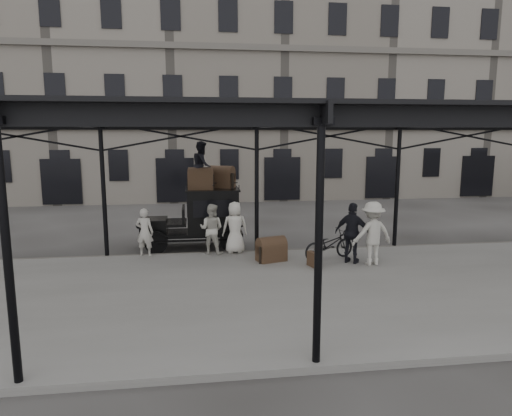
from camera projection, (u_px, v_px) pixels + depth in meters
The scene contains 18 objects.
ground at pixel (266, 272), 13.81m from camera, with size 120.00×120.00×0.00m, color #383533.
platform at pixel (278, 292), 11.84m from camera, with size 28.00×8.00×0.15m, color slate.
canopy at pixel (277, 115), 11.38m from camera, with size 22.50×9.00×4.74m.
building_frontage at pixel (224, 89), 30.26m from camera, with size 64.00×8.00×14.00m, color slate.
taxi at pixel (204, 215), 16.56m from camera, with size 3.65×1.55×2.18m.
porter_left at pixel (145, 232), 14.92m from camera, with size 0.58×0.38×1.59m, color #BCB8AC.
porter_midleft at pixel (211, 229), 15.20m from camera, with size 0.82×0.64×1.69m, color beige.
porter_centre at pixel (235, 227), 15.30m from camera, with size 0.85×0.56×1.75m, color silver.
porter_official at pixel (353, 233), 14.09m from camera, with size 1.11×0.46×1.89m, color black.
porter_right at pixel (372, 233), 13.89m from camera, with size 1.27×0.73×1.96m, color beige.
bicycle at pixel (329, 245), 14.59m from camera, with size 0.63×1.81×0.95m, color black.
porter_roof at pixel (202, 165), 16.16m from camera, with size 0.82×0.64×1.69m, color black.
steamer_trunk_roof_near at pixel (201, 180), 16.09m from camera, with size 0.89×0.54×0.65m, color #483521, non-canonical shape.
steamer_trunk_roof_far at pixel (222, 178), 16.63m from camera, with size 0.90×0.55×0.66m, color #483521, non-canonical shape.
steamer_trunk_platform at pixel (271, 251), 14.41m from camera, with size 0.89×0.54×0.65m, color #483521, non-canonical shape.
wicker_hamper at pixel (271, 245), 15.41m from camera, with size 0.60×0.45×0.50m, color olive.
suitcase_upright at pixel (314, 260), 13.74m from camera, with size 0.15×0.60×0.45m, color #483521.
suitcase_flat at pixel (273, 255), 14.44m from camera, with size 0.60×0.15×0.40m, color #483521.
Camera 1 is at (-2.07, -13.15, 4.17)m, focal length 32.00 mm.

